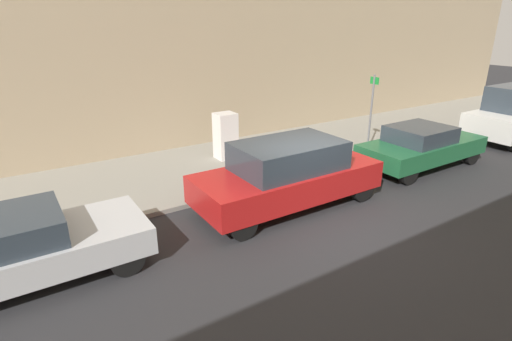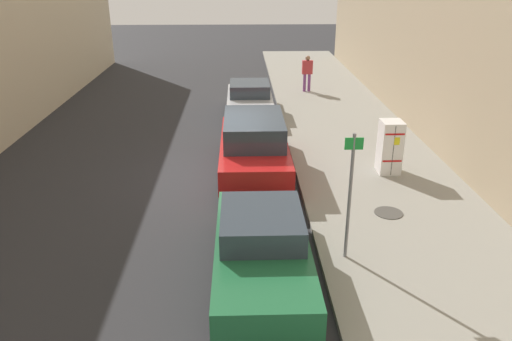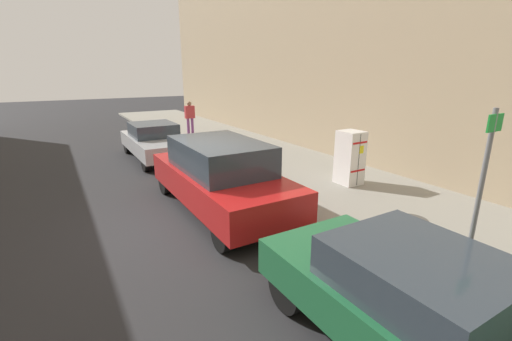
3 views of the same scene
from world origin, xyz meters
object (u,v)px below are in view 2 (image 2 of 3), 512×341
(parked_sedan_silver, at_px, (250,100))
(parked_suv_red, at_px, (254,145))
(discarded_refrigerator, at_px, (390,147))
(pedestrian_walking_far, at_px, (307,71))
(parked_sedan_green, at_px, (262,246))
(street_sign_post, at_px, (350,191))

(parked_sedan_silver, distance_m, parked_suv_red, 6.00)
(discarded_refrigerator, xyz_separation_m, parked_suv_red, (3.95, -0.36, -0.01))
(pedestrian_walking_far, bearing_deg, parked_sedan_silver, -98.86)
(parked_sedan_green, bearing_deg, parked_suv_red, -90.00)
(parked_sedan_silver, bearing_deg, discarded_refrigerator, 121.84)
(discarded_refrigerator, relative_size, parked_suv_red, 0.32)
(parked_suv_red, bearing_deg, pedestrian_walking_far, -106.12)
(pedestrian_walking_far, relative_size, parked_sedan_green, 0.38)
(street_sign_post, height_order, parked_sedan_silver, street_sign_post)
(street_sign_post, distance_m, parked_suv_red, 5.30)
(pedestrian_walking_far, xyz_separation_m, parked_suv_red, (2.83, 9.78, -0.22))
(discarded_refrigerator, xyz_separation_m, parked_sedan_green, (3.95, 5.09, -0.18))
(pedestrian_walking_far, relative_size, parked_suv_red, 0.35)
(street_sign_post, height_order, pedestrian_walking_far, street_sign_post)
(discarded_refrigerator, bearing_deg, pedestrian_walking_far, -83.68)
(discarded_refrigerator, relative_size, parked_sedan_silver, 0.36)
(parked_suv_red, bearing_deg, parked_sedan_silver, -90.00)
(pedestrian_walking_far, height_order, parked_sedan_green, pedestrian_walking_far)
(parked_sedan_green, bearing_deg, street_sign_post, -163.71)
(discarded_refrigerator, bearing_deg, parked_sedan_silver, -58.16)
(pedestrian_walking_far, bearing_deg, parked_sedan_green, -72.60)
(parked_suv_red, height_order, parked_sedan_green, parked_suv_red)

